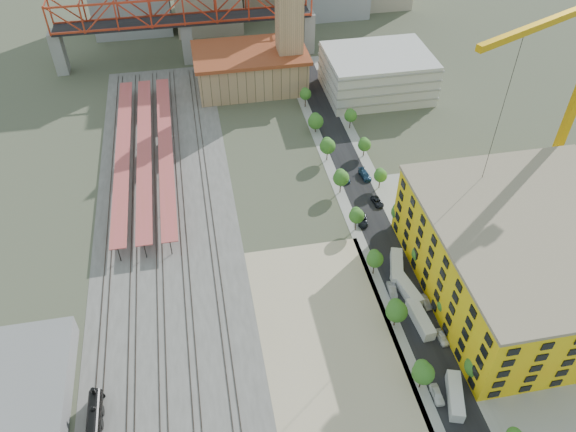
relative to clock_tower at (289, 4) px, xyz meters
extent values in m
plane|color=#474C38|center=(-8.00, -79.99, -28.70)|extent=(400.00, 400.00, 0.00)
cube|color=#605E59|center=(-44.00, -62.49, -28.67)|extent=(36.00, 165.00, 0.06)
cube|color=tan|center=(-12.00, -111.49, -28.67)|extent=(28.00, 67.00, 0.06)
cube|color=black|center=(8.00, -64.99, -28.67)|extent=(12.00, 170.00, 0.06)
cube|color=gray|center=(2.50, -64.99, -28.68)|extent=(3.00, 170.00, 0.04)
cube|color=gray|center=(13.50, -64.99, -28.68)|extent=(3.00, 170.00, 0.04)
cube|color=gray|center=(37.00, -99.99, -28.67)|extent=(50.00, 90.00, 0.06)
cube|color=#382B23|center=(-58.72, -62.49, -28.55)|extent=(0.12, 160.00, 0.18)
cube|color=#382B23|center=(-57.28, -62.49, -28.55)|extent=(0.12, 160.00, 0.18)
cube|color=#382B23|center=(-52.72, -62.49, -28.55)|extent=(0.12, 160.00, 0.18)
cube|color=#382B23|center=(-51.28, -62.49, -28.55)|extent=(0.12, 160.00, 0.18)
cube|color=#382B23|center=(-46.72, -62.49, -28.55)|extent=(0.12, 160.00, 0.18)
cube|color=#382B23|center=(-45.28, -62.49, -28.55)|extent=(0.12, 160.00, 0.18)
cube|color=#382B23|center=(-40.72, -62.49, -28.55)|extent=(0.12, 160.00, 0.18)
cube|color=#382B23|center=(-39.28, -62.49, -28.55)|extent=(0.12, 160.00, 0.18)
cube|color=#382B23|center=(-33.72, -62.49, -28.55)|extent=(0.12, 160.00, 0.18)
cube|color=#382B23|center=(-32.28, -62.49, -28.55)|extent=(0.12, 160.00, 0.18)
cube|color=#C14A50|center=(-55.00, -34.99, -24.70)|extent=(4.00, 80.00, 0.25)
cylinder|color=black|center=(-55.00, -34.99, -26.70)|extent=(0.24, 0.24, 4.00)
cube|color=#C14A50|center=(-49.00, -34.99, -24.70)|extent=(4.00, 80.00, 0.25)
cylinder|color=black|center=(-49.00, -34.99, -26.70)|extent=(0.24, 0.24, 4.00)
cube|color=#C14A50|center=(-43.00, -34.99, -24.70)|extent=(4.00, 80.00, 0.25)
cylinder|color=black|center=(-43.00, -34.99, -26.70)|extent=(0.24, 0.24, 4.00)
cube|color=tan|center=(-13.00, 2.01, -22.70)|extent=(36.00, 22.00, 12.00)
cube|color=brown|center=(-13.00, 2.01, -16.20)|extent=(38.00, 24.00, 1.20)
cube|color=tan|center=(0.00, 0.01, -8.70)|extent=(8.00, 8.00, 40.00)
cube|color=silver|center=(28.00, -9.99, -21.70)|extent=(34.00, 26.00, 14.00)
cube|color=gray|center=(-78.00, 25.01, -21.20)|extent=(4.00, 6.00, 15.00)
cube|color=gray|center=(12.00, 25.01, -21.20)|extent=(4.00, 6.00, 15.00)
cube|color=gray|center=(-33.00, 25.01, -21.20)|extent=(4.00, 6.00, 15.00)
cube|color=black|center=(-33.00, 25.01, -13.20)|extent=(90.00, 9.00, 1.00)
cube|color=yellow|center=(34.00, -99.99, -19.70)|extent=(44.00, 50.00, 18.00)
cube|color=gray|center=(34.00, -99.99, -10.30)|extent=(44.60, 50.60, 0.80)
cube|color=gray|center=(-74.00, -109.99, -26.20)|extent=(22.00, 32.00, 5.00)
ellipsoid|color=#4C6B59|center=(-88.00, 180.01, -96.70)|extent=(396.00, 216.00, 180.00)
ellipsoid|color=#4C6B59|center=(32.00, 180.01, -120.70)|extent=(484.00, 264.00, 220.00)
ellipsoid|color=#4C6B59|center=(152.00, 180.01, -98.70)|extent=(418.00, 228.00, 190.00)
cylinder|color=black|center=(-58.00, -117.37, -26.16)|extent=(2.64, 12.69, 2.64)
cylinder|color=black|center=(-58.00, -112.09, -24.26)|extent=(0.74, 0.74, 1.69)
sphere|color=black|center=(-58.00, -115.26, -24.78)|extent=(1.06, 1.06, 1.06)
cone|color=black|center=(-58.00, -110.18, -27.74)|extent=(2.75, 1.69, 2.75)
cube|color=gold|center=(55.74, -70.18, -3.30)|extent=(1.81, 1.81, 50.80)
cube|color=gold|center=(36.23, -79.10, 24.36)|extent=(39.57, 19.08, 1.35)
cube|color=silver|center=(8.00, -123.69, -27.39)|extent=(5.27, 9.87, 2.61)
cube|color=silver|center=(8.00, -105.49, -27.36)|extent=(3.27, 9.92, 2.67)
cube|color=silver|center=(8.00, -96.95, -27.34)|extent=(4.51, 10.26, 2.72)
cube|color=silver|center=(8.00, -90.25, -27.34)|extent=(5.49, 10.27, 2.72)
imported|color=white|center=(5.00, -122.54, -27.91)|extent=(2.00, 4.69, 1.58)
imported|color=#98979C|center=(5.00, -96.12, -27.94)|extent=(2.03, 4.75, 1.52)
imported|color=black|center=(5.00, -72.75, -27.97)|extent=(3.18, 5.51, 1.45)
imported|color=navy|center=(5.00, -54.60, -27.91)|extent=(2.86, 5.64, 1.57)
imported|color=white|center=(11.00, -110.38, -27.96)|extent=(2.00, 4.45, 1.48)
imported|color=#9F9EA4|center=(11.00, -100.85, -27.99)|extent=(1.88, 4.42, 1.42)
imported|color=black|center=(11.00, -66.39, -28.04)|extent=(2.77, 4.94, 1.30)
imported|color=navy|center=(11.00, -54.79, -27.90)|extent=(2.88, 5.72, 1.59)
camera|label=1|loc=(-33.23, -172.46, 68.14)|focal=35.00mm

